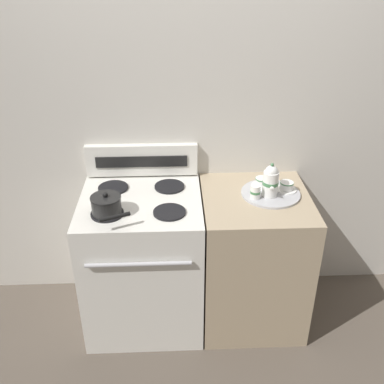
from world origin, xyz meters
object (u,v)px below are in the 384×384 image
creamer_jug (255,192)px  saucepan (107,205)px  serving_tray (271,193)px  stove (144,261)px  teacup_left (287,186)px  teapot (271,181)px  teacup_right (262,182)px

creamer_jug → saucepan: bearing=-171.5°
serving_tray → stove: bearing=-177.4°
creamer_jug → teacup_left: bearing=23.0°
teapot → stove: bearing=-179.9°
saucepan → creamer_jug: 0.85m
teapot → creamer_jug: bearing=-162.5°
teapot → teacup_left: bearing=27.1°
stove → serving_tray: bearing=2.6°
teapot → creamer_jug: 0.11m
teacup_right → teacup_left: bearing=-22.7°
teacup_left → serving_tray: bearing=-166.2°
stove → teacup_right: 0.89m
teapot → teacup_right: (-0.03, 0.12, -0.07)m
stove → teacup_right: teacup_right is taller
serving_tray → teacup_left: size_ratio=2.82×
stove → teapot: (0.76, 0.00, 0.56)m
serving_tray → saucepan: bearing=-168.8°
saucepan → teacup_right: 0.95m
serving_tray → teapot: teapot is taller
saucepan → teacup_right: bearing=16.6°
saucepan → teacup_left: (1.05, 0.21, -0.02)m
serving_tray → teacup_right: 0.10m
teacup_left → stove: bearing=-176.1°
saucepan → serving_tray: (0.95, 0.19, -0.06)m
teapot → serving_tray: bearing=66.2°
serving_tray → creamer_jug: creamer_jug is taller
stove → creamer_jug: (0.67, -0.03, 0.50)m
teacup_left → creamer_jug: 0.22m
saucepan → creamer_jug: size_ratio=3.33×
teacup_right → saucepan: bearing=-163.4°
teapot → teacup_right: teapot is taller
teacup_left → saucepan: bearing=-168.5°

